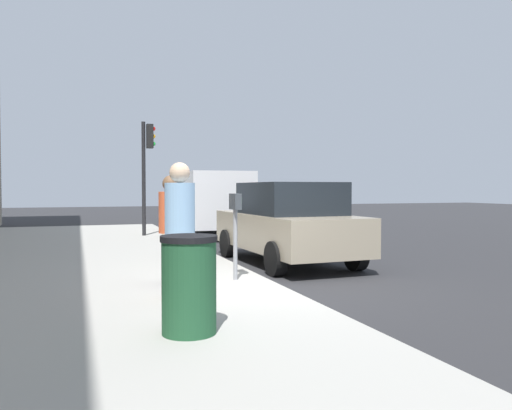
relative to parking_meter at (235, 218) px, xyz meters
The scene contains 9 objects.
ground_plane 1.33m from the parking_meter, 123.97° to the right, with size 80.00×80.00×0.00m, color #2B2B2D.
sidewalk_slab 2.72m from the parking_meter, 98.31° to the left, with size 28.00×6.00×0.15m, color #A8A59E.
parking_meter is the anchor object (origin of this frame).
pedestrian_at_meter 1.07m from the parking_meter, 94.30° to the left, with size 0.52×0.37×1.69m.
pedestrian_bystander 1.63m from the parking_meter, 135.77° to the left, with size 0.42×0.44×1.84m.
parked_sedan_near 2.98m from the parking_meter, 39.48° to the right, with size 4.46×2.08×1.77m.
parked_van_far 9.58m from the parking_meter, 11.35° to the right, with size 5.26×2.25×2.18m.
traffic_signal 8.58m from the parking_meter, ahead, with size 0.24×0.44×3.60m.
trash_bin 3.12m from the parking_meter, 154.02° to the left, with size 0.59×0.59×1.01m.
Camera 1 is at (-7.52, 2.96, 1.64)m, focal length 35.60 mm.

